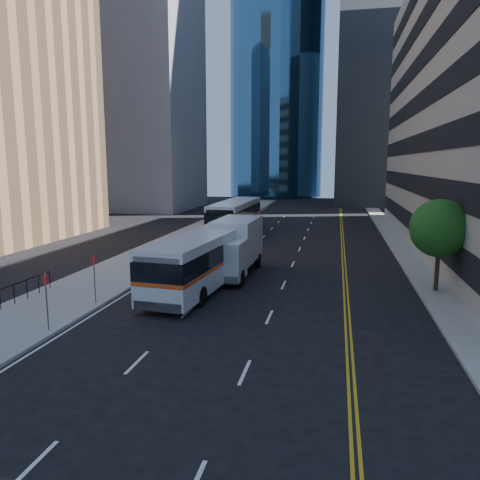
{
  "coord_description": "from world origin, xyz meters",
  "views": [
    {
      "loc": [
        3.42,
        -18.95,
        7.15
      ],
      "look_at": [
        -1.93,
        6.97,
        2.8
      ],
      "focal_mm": 35.0,
      "sensor_mm": 36.0,
      "label": 1
    }
  ],
  "objects": [
    {
      "name": "ground",
      "position": [
        0.0,
        0.0,
        0.0
      ],
      "size": [
        160.0,
        160.0,
        0.0
      ],
      "primitive_type": "plane",
      "color": "black",
      "rests_on": "ground"
    },
    {
      "name": "sidewalk_west",
      "position": [
        -10.5,
        25.0,
        0.07
      ],
      "size": [
        5.0,
        90.0,
        0.15
      ],
      "primitive_type": "cube",
      "color": "gray",
      "rests_on": "ground"
    },
    {
      "name": "sidewalk_east",
      "position": [
        9.0,
        25.0,
        0.07
      ],
      "size": [
        2.0,
        90.0,
        0.15
      ],
      "primitive_type": "cube",
      "color": "gray",
      "rests_on": "ground"
    },
    {
      "name": "office_tower_north",
      "position": [
        18.0,
        72.0,
        30.0
      ],
      "size": [
        30.0,
        28.0,
        60.0
      ],
      "primitive_type": "cube",
      "color": "gray",
      "rests_on": "ground"
    },
    {
      "name": "glass_tower",
      "position": [
        -10.0,
        85.0,
        40.0
      ],
      "size": [
        20.0,
        20.0,
        80.0
      ],
      "primitive_type": "cylinder",
      "color": "#315F83",
      "rests_on": "ground"
    },
    {
      "name": "midrise_west",
      "position": [
        -28.0,
        52.0,
        17.5
      ],
      "size": [
        18.0,
        18.0,
        35.0
      ],
      "primitive_type": "cube",
      "color": "gray",
      "rests_on": "ground"
    },
    {
      "name": "street_tree",
      "position": [
        9.0,
        8.0,
        3.64
      ],
      "size": [
        3.2,
        3.2,
        5.1
      ],
      "color": "#332114",
      "rests_on": "sidewalk_east"
    },
    {
      "name": "bus_front",
      "position": [
        -4.0,
        6.79,
        1.73
      ],
      "size": [
        3.79,
        12.46,
        3.17
      ],
      "rotation": [
        0.0,
        0.0,
        -0.09
      ],
      "color": "silver",
      "rests_on": "ground"
    },
    {
      "name": "bus_rear",
      "position": [
        -6.6,
        27.35,
        1.84
      ],
      "size": [
        2.98,
        13.06,
        3.36
      ],
      "rotation": [
        0.0,
        0.0,
        -0.01
      ],
      "color": "silver",
      "rests_on": "ground"
    },
    {
      "name": "box_truck",
      "position": [
        -3.0,
        10.0,
        1.86
      ],
      "size": [
        2.75,
        7.45,
        3.54
      ],
      "rotation": [
        0.0,
        0.0,
        -0.03
      ],
      "color": "silver",
      "rests_on": "ground"
    }
  ]
}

